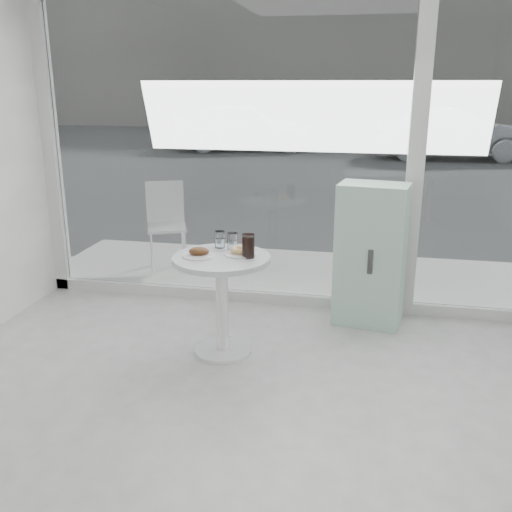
% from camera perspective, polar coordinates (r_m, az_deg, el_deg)
% --- Properties ---
extents(room_shell, '(6.00, 6.00, 6.00)m').
position_cam_1_polar(room_shell, '(1.49, -10.12, 13.62)').
color(room_shell, white).
rests_on(room_shell, ground).
extents(storefront, '(5.00, 0.14, 3.00)m').
position_cam_1_polar(storefront, '(4.98, 6.26, 13.69)').
color(storefront, silver).
rests_on(storefront, ground).
extents(main_table, '(0.72, 0.72, 0.77)m').
position_cam_1_polar(main_table, '(4.24, -3.44, -2.86)').
color(main_table, white).
rests_on(main_table, ground).
extents(patio_deck, '(5.60, 1.60, 0.05)m').
position_cam_1_polar(patio_deck, '(6.10, 5.78, -1.88)').
color(patio_deck, beige).
rests_on(patio_deck, ground).
extents(street, '(40.00, 24.00, 0.00)m').
position_cam_1_polar(street, '(18.07, 9.86, 10.40)').
color(street, '#3E3E3E').
rests_on(street, ground).
extents(far_building, '(40.00, 2.00, 8.00)m').
position_cam_1_polar(far_building, '(27.03, 11.04, 20.94)').
color(far_building, gray).
rests_on(far_building, ground).
extents(mint_cabinet, '(0.61, 0.46, 1.20)m').
position_cam_1_polar(mint_cabinet, '(4.87, 11.38, 0.09)').
color(mint_cabinet, '#94BCAA').
rests_on(mint_cabinet, ground).
extents(patio_chair, '(0.53, 0.53, 0.93)m').
position_cam_1_polar(patio_chair, '(6.19, -8.95, 3.60)').
color(patio_chair, white).
rests_on(patio_chair, patio_deck).
extents(car_white, '(4.50, 2.53, 1.44)m').
position_cam_1_polar(car_white, '(17.65, -1.31, 12.85)').
color(car_white, white).
rests_on(car_white, street).
extents(car_silver, '(4.15, 1.61, 1.35)m').
position_cam_1_polar(car_silver, '(16.37, 19.11, 11.46)').
color(car_silver, '#989B9F').
rests_on(car_silver, street).
extents(plate_fritter, '(0.24, 0.24, 0.07)m').
position_cam_1_polar(plate_fritter, '(4.17, -5.68, 0.32)').
color(plate_fritter, silver).
rests_on(plate_fritter, main_table).
extents(plate_donut, '(0.23, 0.23, 0.06)m').
position_cam_1_polar(plate_donut, '(4.20, -1.63, 0.42)').
color(plate_donut, silver).
rests_on(plate_donut, main_table).
extents(water_tumbler_a, '(0.08, 0.08, 0.13)m').
position_cam_1_polar(water_tumbler_a, '(4.38, -3.63, 1.57)').
color(water_tumbler_a, white).
rests_on(water_tumbler_a, main_table).
extents(water_tumbler_b, '(0.08, 0.08, 0.13)m').
position_cam_1_polar(water_tumbler_b, '(4.32, -2.37, 1.37)').
color(water_tumbler_b, white).
rests_on(water_tumbler_b, main_table).
extents(cola_glass, '(0.09, 0.09, 0.17)m').
position_cam_1_polar(cola_glass, '(4.11, -0.78, 0.97)').
color(cola_glass, white).
rests_on(cola_glass, main_table).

